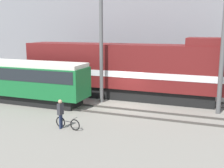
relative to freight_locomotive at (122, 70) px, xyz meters
name	(u,v)px	position (x,y,z in m)	size (l,w,h in m)	color
ground_plane	(124,106)	(1.07, -2.67, -2.41)	(120.00, 120.00, 0.00)	gray
track_near	(116,111)	(1.07, -4.37, -2.34)	(60.00, 1.51, 0.14)	#47423D
track_far	(134,97)	(1.07, 0.00, -2.34)	(60.00, 1.51, 0.14)	#47423D
building_backdrop	(157,38)	(1.07, 8.83, 2.37)	(46.76, 6.00, 9.55)	gray
freight_locomotive	(122,70)	(0.00, 0.00, 0.00)	(16.84, 3.04, 5.16)	black
streetcar	(26,79)	(-6.50, -4.37, -0.53)	(10.10, 2.54, 3.29)	black
bicycle	(68,123)	(-0.47, -8.57, -2.07)	(1.73, 0.46, 0.74)	black
person	(60,111)	(-0.88, -8.66, -1.33)	(0.27, 0.39, 1.76)	#232D4C
utility_pole_left	(101,39)	(-0.97, -2.18, 2.59)	(0.28, 0.28, 9.99)	#595959
utility_pole_center	(222,54)	(7.83, -2.18, 1.72)	(0.31, 0.31, 8.25)	#595959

